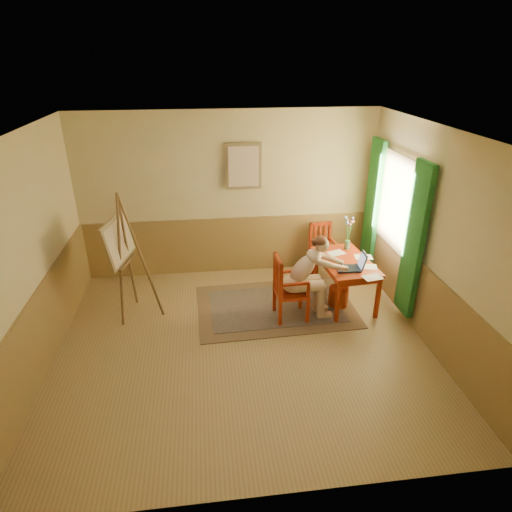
{
  "coord_description": "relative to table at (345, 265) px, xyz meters",
  "views": [
    {
      "loc": [
        -0.42,
        -4.81,
        3.6
      ],
      "look_at": [
        0.25,
        0.55,
        1.05
      ],
      "focal_mm": 30.44,
      "sensor_mm": 36.0,
      "label": 1
    }
  ],
  "objects": [
    {
      "name": "room",
      "position": [
        -1.67,
        -0.93,
        0.77
      ],
      "size": [
        5.04,
        4.54,
        2.84
      ],
      "color": "tan",
      "rests_on": "ground"
    },
    {
      "name": "wainscot",
      "position": [
        -1.67,
        -0.13,
        -0.13
      ],
      "size": [
        5.0,
        4.5,
        1.0
      ],
      "color": "olive",
      "rests_on": "room"
    },
    {
      "name": "window",
      "position": [
        0.75,
        0.17,
        0.71
      ],
      "size": [
        0.12,
        2.01,
        2.2
      ],
      "color": "white",
      "rests_on": "room"
    },
    {
      "name": "wall_portrait",
      "position": [
        -1.42,
        1.28,
        1.27
      ],
      "size": [
        0.6,
        0.05,
        0.76
      ],
      "color": "#90784E",
      "rests_on": "room"
    },
    {
      "name": "rug",
      "position": [
        -1.07,
        -0.04,
        -0.62
      ],
      "size": [
        2.45,
        1.68,
        0.02
      ],
      "color": "#8C7251",
      "rests_on": "room"
    },
    {
      "name": "table",
      "position": [
        0.0,
        0.0,
        0.0
      ],
      "size": [
        0.82,
        1.26,
        0.72
      ],
      "color": "#B2320F",
      "rests_on": "room"
    },
    {
      "name": "chair_left",
      "position": [
        -0.95,
        -0.36,
        -0.13
      ],
      "size": [
        0.48,
        0.46,
        1.0
      ],
      "color": "#B2320F",
      "rests_on": "room"
    },
    {
      "name": "chair_back",
      "position": [
        -0.07,
        1.0,
        -0.18
      ],
      "size": [
        0.44,
        0.46,
        0.91
      ],
      "color": "#B2320F",
      "rests_on": "room"
    },
    {
      "name": "figure",
      "position": [
        -0.66,
        -0.35,
        0.08
      ],
      "size": [
        0.96,
        0.42,
        1.29
      ],
      "color": "beige",
      "rests_on": "room"
    },
    {
      "name": "laptop",
      "position": [
        0.01,
        -0.3,
        0.14
      ],
      "size": [
        0.43,
        0.27,
        0.25
      ],
      "color": "#1E2338",
      "rests_on": "table"
    },
    {
      "name": "papers",
      "position": [
        0.18,
        -0.13,
        0.09
      ],
      "size": [
        0.68,
        1.11,
        0.0
      ],
      "color": "white",
      "rests_on": "table"
    },
    {
      "name": "vase",
      "position": [
        0.16,
        0.42,
        0.33
      ],
      "size": [
        0.21,
        0.27,
        0.53
      ],
      "color": "#3F724C",
      "rests_on": "table"
    },
    {
      "name": "wastebasket",
      "position": [
        -0.1,
        -0.13,
        -0.47
      ],
      "size": [
        0.35,
        0.35,
        0.32
      ],
      "primitive_type": "cylinder",
      "rotation": [
        0.0,
        0.0,
        0.18
      ],
      "color": "#B53D18",
      "rests_on": "room"
    },
    {
      "name": "easel",
      "position": [
        -3.28,
        0.05,
        0.5
      ],
      "size": [
        0.7,
        0.85,
        1.91
      ],
      "color": "brown",
      "rests_on": "room"
    }
  ]
}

